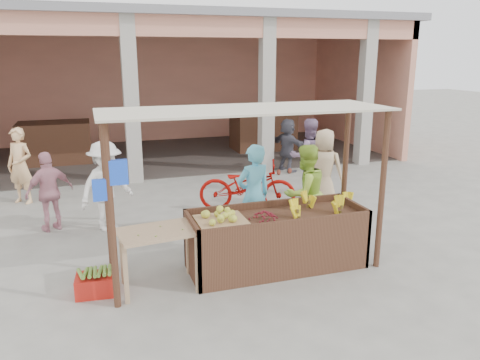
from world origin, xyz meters
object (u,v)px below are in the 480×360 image
object	(u,v)px
red_crate	(96,285)
vendor_green	(305,191)
motorcycle	(247,185)
side_table	(158,240)
vendor_blue	(254,192)
fruit_stall	(276,242)

from	to	relation	value
red_crate	vendor_green	bearing A→B (deg)	19.15
motorcycle	red_crate	bearing A→B (deg)	151.75
side_table	red_crate	xyz separation A→B (m)	(-0.84, 0.08, -0.56)
side_table	vendor_blue	bearing A→B (deg)	23.97
side_table	vendor_blue	xyz separation A→B (m)	(1.72, 1.03, 0.22)
side_table	vendor_blue	distance (m)	2.02
fruit_stall	motorcycle	world-z (taller)	motorcycle
vendor_blue	vendor_green	size ratio (longest dim) A/B	1.04
side_table	vendor_green	size ratio (longest dim) A/B	0.63
vendor_blue	motorcycle	distance (m)	1.81
side_table	vendor_green	world-z (taller)	vendor_green
fruit_stall	red_crate	distance (m)	2.61
red_crate	motorcycle	xyz separation A→B (m)	(3.03, 2.66, 0.40)
fruit_stall	side_table	xyz separation A→B (m)	(-1.76, -0.11, 0.29)
red_crate	side_table	bearing A→B (deg)	-0.72
side_table	motorcycle	xyz separation A→B (m)	(2.20, 2.74, -0.16)
vendor_green	side_table	bearing A→B (deg)	5.28
red_crate	motorcycle	world-z (taller)	motorcycle
vendor_green	fruit_stall	bearing A→B (deg)	29.85
fruit_stall	vendor_blue	size ratio (longest dim) A/B	1.42
fruit_stall	red_crate	xyz separation A→B (m)	(-2.59, -0.03, -0.27)
fruit_stall	side_table	distance (m)	1.79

